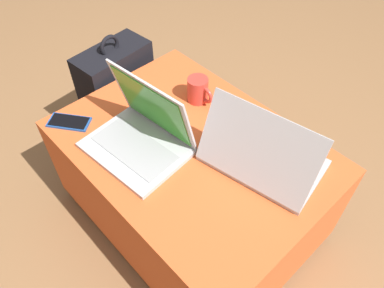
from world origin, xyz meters
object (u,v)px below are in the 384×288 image
object	(u,v)px
backpack	(118,97)
laptop_near	(141,134)
cell_phone	(69,122)
coffee_mug	(198,90)
laptop_far	(261,156)

from	to	relation	value
backpack	laptop_near	bearing A→B (deg)	61.95
cell_phone	coffee_mug	xyz separation A→B (m)	(0.22, 0.42, 0.04)
laptop_far	cell_phone	size ratio (longest dim) A/B	2.52
laptop_near	laptop_far	bearing A→B (deg)	27.78
cell_phone	backpack	world-z (taller)	backpack
backpack	cell_phone	bearing A→B (deg)	27.74
cell_phone	backpack	size ratio (longest dim) A/B	0.28
laptop_near	backpack	xyz separation A→B (m)	(-0.47, 0.20, -0.26)
cell_phone	coffee_mug	bearing A→B (deg)	-64.61
laptop_far	backpack	size ratio (longest dim) A/B	0.70
laptop_far	backpack	xyz separation A→B (m)	(-0.80, -0.02, -0.25)
cell_phone	coffee_mug	distance (m)	0.48
laptop_near	laptop_far	world-z (taller)	laptop_near
laptop_near	coffee_mug	world-z (taller)	laptop_near
laptop_far	coffee_mug	xyz separation A→B (m)	(-0.36, 0.08, -0.00)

